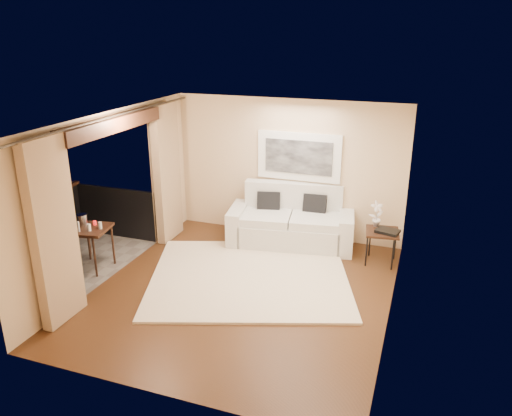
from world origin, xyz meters
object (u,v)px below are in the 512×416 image
at_px(side_table, 382,234).
at_px(bistro_table, 89,232).
at_px(sofa, 291,223).
at_px(balcony_chair_near, 55,247).
at_px(ice_bucket, 82,220).
at_px(orchid, 377,214).
at_px(balcony_chair_far, 67,226).

height_order(side_table, bistro_table, bistro_table).
bearing_deg(side_table, sofa, 169.65).
xyz_separation_m(side_table, balcony_chair_near, (-4.90, -2.44, 0.06)).
bearing_deg(sofa, ice_bucket, -154.78).
bearing_deg(bistro_table, orchid, 24.22).
relative_size(orchid, ice_bucket, 2.36).
distance_m(sofa, balcony_chair_near, 4.21).
xyz_separation_m(balcony_chair_near, ice_bucket, (0.07, 0.63, 0.24)).
bearing_deg(bistro_table, side_table, 21.83).
relative_size(sofa, balcony_chair_far, 2.32).
xyz_separation_m(sofa, ice_bucket, (-3.10, -2.13, 0.45)).
xyz_separation_m(orchid, balcony_chair_near, (-4.76, -2.61, -0.24)).
relative_size(bistro_table, ice_bucket, 3.72).
height_order(sofa, balcony_chair_near, sofa).
distance_m(side_table, balcony_chair_near, 5.47).
bearing_deg(bistro_table, balcony_chair_far, 163.57).
relative_size(orchid, balcony_chair_far, 0.44).
xyz_separation_m(orchid, ice_bucket, (-4.69, -1.98, 0.01)).
bearing_deg(bistro_table, balcony_chair_near, -112.62).
xyz_separation_m(bistro_table, balcony_chair_far, (-0.62, 0.18, -0.04)).
relative_size(balcony_chair_near, ice_bucket, 5.17).
bearing_deg(balcony_chair_near, ice_bucket, 89.95).
distance_m(sofa, side_table, 1.76).
bearing_deg(bistro_table, ice_bucket, 160.99).
relative_size(sofa, side_table, 3.95).
bearing_deg(ice_bucket, bistro_table, -19.01).
distance_m(balcony_chair_far, ice_bucket, 0.52).
bearing_deg(balcony_chair_near, orchid, 35.43).
xyz_separation_m(side_table, balcony_chair_far, (-5.28, -1.68, 0.07)).
xyz_separation_m(sofa, balcony_chair_near, (-3.17, -2.76, 0.21)).
bearing_deg(side_table, orchid, 129.24).
bearing_deg(orchid, sofa, 174.70).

